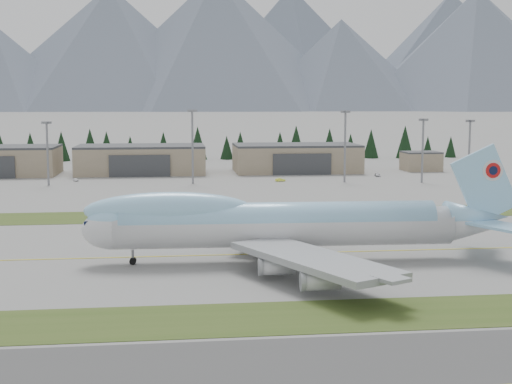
{
  "coord_description": "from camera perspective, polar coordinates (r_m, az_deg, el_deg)",
  "views": [
    {
      "loc": [
        -3.17,
        -124.43,
        27.11
      ],
      "look_at": [
        14.51,
        25.54,
        8.0
      ],
      "focal_mm": 50.0,
      "sensor_mm": 36.0,
      "label": 1
    }
  ],
  "objects": [
    {
      "name": "hangar_center",
      "position": [
        275.44,
        -9.17,
        2.6
      ],
      "size": [
        48.0,
        26.6,
        10.8
      ],
      "color": "gray",
      "rests_on": "ground"
    },
    {
      "name": "grass_strip_far",
      "position": [
        171.61,
        -5.58,
        -1.91
      ],
      "size": [
        400.0,
        18.0,
        0.08
      ],
      "primitive_type": "cube",
      "color": "#384E1B",
      "rests_on": "ground"
    },
    {
      "name": "service_vehicle_b",
      "position": [
        244.7,
        1.96,
        0.85
      ],
      "size": [
        3.72,
        2.01,
        1.16
      ],
      "primitive_type": "imported",
      "rotation": [
        0.0,
        0.0,
        1.8
      ],
      "color": "#D9E539",
      "rests_on": "ground"
    },
    {
      "name": "hangar_right",
      "position": [
        279.37,
        3.23,
        2.74
      ],
      "size": [
        48.0,
        26.6,
        10.8
      ],
      "color": "gray",
      "rests_on": "ground"
    },
    {
      "name": "boeing_747_freighter",
      "position": [
        121.26,
        1.94,
        -2.53
      ],
      "size": [
        75.58,
        65.62,
        20.02
      ],
      "rotation": [
        0.0,
        0.0,
        -0.03
      ],
      "color": "silver",
      "rests_on": "ground"
    },
    {
      "name": "conifer_belt",
      "position": [
        337.52,
        -7.36,
        3.78
      ],
      "size": [
        270.99,
        15.29,
        16.93
      ],
      "color": "black",
      "rests_on": "ground"
    },
    {
      "name": "service_vehicle_c",
      "position": [
        264.73,
        9.69,
        1.23
      ],
      "size": [
        1.87,
        4.2,
        1.19
      ],
      "primitive_type": "imported",
      "rotation": [
        0.0,
        0.0,
        -0.05
      ],
      "color": "silver",
      "rests_on": "ground"
    },
    {
      "name": "mountain_ridge_front",
      "position": [
        2344.35,
        -5.09,
        11.97
      ],
      "size": [
        4257.65,
        1221.68,
        499.21
      ],
      "color": "#4D5A67",
      "rests_on": "ground"
    },
    {
      "name": "taxiway_line_main",
      "position": [
        127.39,
        -5.16,
        -5.11
      ],
      "size": [
        400.0,
        0.4,
        0.02
      ],
      "primitive_type": "cube",
      "color": "yellow",
      "rests_on": "ground"
    },
    {
      "name": "grass_strip_near",
      "position": [
        90.64,
        -4.48,
        -10.22
      ],
      "size": [
        400.0,
        14.0,
        0.08
      ],
      "primitive_type": "cube",
      "color": "#384E1B",
      "rests_on": "ground"
    },
    {
      "name": "mountain_ridge_rear",
      "position": [
        3037.37,
        -3.54,
        11.38
      ],
      "size": [
        4443.18,
        1013.19,
        506.59
      ],
      "color": "#4D5A67",
      "rests_on": "ground"
    },
    {
      "name": "control_shed",
      "position": [
        290.51,
        13.06,
        2.42
      ],
      "size": [
        14.0,
        12.0,
        7.6
      ],
      "color": "gray",
      "rests_on": "ground"
    },
    {
      "name": "ground",
      "position": [
        127.39,
        -5.16,
        -5.11
      ],
      "size": [
        7000.0,
        7000.0,
        0.0
      ],
      "primitive_type": "plane",
      "color": "slate",
      "rests_on": "ground"
    },
    {
      "name": "service_vehicle_a",
      "position": [
        253.05,
        -14.22,
        0.84
      ],
      "size": [
        2.62,
        3.19,
        1.02
      ],
      "primitive_type": "imported",
      "rotation": [
        0.0,
        0.0,
        0.56
      ],
      "color": "white",
      "rests_on": "ground"
    },
    {
      "name": "floodlight_masts",
      "position": [
        236.65,
        -0.62,
        4.48
      ],
      "size": [
        162.04,
        9.48,
        24.65
      ],
      "color": "gray",
      "rests_on": "ground"
    }
  ]
}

